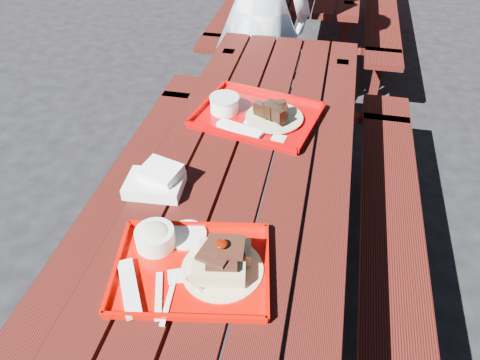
{
  "coord_description": "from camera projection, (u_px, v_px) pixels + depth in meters",
  "views": [
    {
      "loc": [
        0.25,
        -1.32,
        1.82
      ],
      "look_at": [
        0.0,
        -0.15,
        0.82
      ],
      "focal_mm": 35.0,
      "sensor_mm": 36.0,
      "label": 1
    }
  ],
  "objects": [
    {
      "name": "far_tray",
      "position": [
        255.0,
        114.0,
        1.96
      ],
      "size": [
        0.56,
        0.47,
        0.08
      ],
      "color": "#AF0002",
      "rests_on": "picnic_table_near"
    },
    {
      "name": "picnic_table_near",
      "position": [
        248.0,
        206.0,
        1.84
      ],
      "size": [
        1.41,
        2.4,
        0.75
      ],
      "color": "#45120D",
      "rests_on": "ground"
    },
    {
      "name": "white_cloth",
      "position": [
        156.0,
        181.0,
        1.61
      ],
      "size": [
        0.2,
        0.17,
        0.08
      ],
      "color": "white",
      "rests_on": "picnic_table_near"
    },
    {
      "name": "person",
      "position": [
        259.0,
        8.0,
        2.7
      ],
      "size": [
        0.69,
        0.54,
        1.69
      ],
      "primitive_type": "imported",
      "rotation": [
        0.0,
        0.0,
        2.91
      ],
      "color": "#95B5D1",
      "rests_on": "ground"
    },
    {
      "name": "ground",
      "position": [
        247.0,
        293.0,
        2.2
      ],
      "size": [
        60.0,
        60.0,
        0.0
      ],
      "primitive_type": "plane",
      "color": "black",
      "rests_on": "ground"
    },
    {
      "name": "near_tray",
      "position": [
        192.0,
        258.0,
        1.35
      ],
      "size": [
        0.5,
        0.42,
        0.14
      ],
      "color": "#C60700",
      "rests_on": "picnic_table_near"
    }
  ]
}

